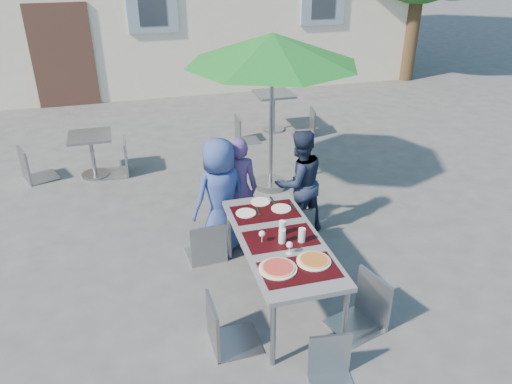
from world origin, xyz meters
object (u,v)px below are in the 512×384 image
object	(u,v)px
child_1	(238,188)
chair_5	(335,339)
cafe_table_1	(274,105)
patio_umbrella	(272,50)
bg_chair_l_0	(27,144)
bg_chair_l_1	(243,114)
dining_table	(280,243)
child_2	(299,182)
bg_chair_r_0	(116,137)
chair_2	(299,203)
chair_3	(223,296)
pizza_near_left	(278,268)
chair_0	(205,218)
chair_4	(369,274)
chair_1	(265,217)
child_0	(220,196)
cafe_table_0	(92,149)
bg_chair_r_1	(308,107)
pizza_near_right	(314,260)

from	to	relation	value
child_1	chair_5	size ratio (longest dim) A/B	1.59
cafe_table_1	patio_umbrella	bearing A→B (deg)	-108.30
bg_chair_l_0	bg_chair_l_1	distance (m)	3.65
dining_table	patio_umbrella	bearing A→B (deg)	75.04
child_2	patio_umbrella	size ratio (longest dim) A/B	0.57
chair_5	bg_chair_l_0	xyz separation A→B (m)	(-2.93, 4.98, 0.12)
cafe_table_1	child_1	bearing A→B (deg)	-113.78
bg_chair_l_0	bg_chair_r_0	xyz separation A→B (m)	(1.32, -0.11, 0.02)
chair_2	bg_chair_l_1	bearing A→B (deg)	87.49
chair_3	cafe_table_1	distance (m)	5.86
pizza_near_left	bg_chair_l_0	bearing A→B (deg)	121.86
patio_umbrella	bg_chair_l_1	size ratio (longest dim) A/B	2.66
chair_5	cafe_table_1	xyz separation A→B (m)	(1.38, 6.12, 0.03)
chair_2	bg_chair_l_1	distance (m)	3.41
pizza_near_left	cafe_table_1	world-z (taller)	pizza_near_left
chair_0	bg_chair_l_1	xyz separation A→B (m)	(1.35, 3.58, -0.04)
chair_0	chair_4	xyz separation A→B (m)	(1.29, -1.50, 0.03)
patio_umbrella	chair_1	bearing A→B (deg)	-109.10
pizza_near_left	chair_5	size ratio (longest dim) A/B	0.41
bg_chair_r_0	bg_chair_l_1	bearing A→B (deg)	19.80
chair_0	chair_3	world-z (taller)	chair_3
child_1	bg_chair_l_1	size ratio (longest dim) A/B	1.47
chair_3	patio_umbrella	xyz separation A→B (m)	(1.39, 3.07, 1.48)
dining_table	chair_0	size ratio (longest dim) A/B	1.89
chair_2	bg_chair_r_0	world-z (taller)	bg_chair_r_0
chair_0	chair_5	world-z (taller)	chair_0
child_0	child_2	distance (m)	1.04
pizza_near_left	chair_5	xyz separation A→B (m)	(0.27, -0.70, -0.28)
chair_0	cafe_table_0	bearing A→B (deg)	115.16
bg_chair_r_1	pizza_near_right	bearing A→B (deg)	-110.34
pizza_near_right	chair_4	xyz separation A→B (m)	(0.52, -0.13, -0.17)
chair_0	patio_umbrella	size ratio (longest dim) A/B	0.40
cafe_table_1	dining_table	bearing A→B (deg)	-106.58
child_1	bg_chair_r_1	bearing A→B (deg)	-111.29
child_2	bg_chair_r_0	distance (m)	3.25
pizza_near_left	child_2	xyz separation A→B (m)	(0.84, 1.75, -0.08)
child_0	chair_0	bearing A→B (deg)	24.00
bg_chair_l_0	child_1	bearing A→B (deg)	-41.98
dining_table	bg_chair_l_0	world-z (taller)	bg_chair_l_0
pizza_near_left	bg_chair_r_0	size ratio (longest dim) A/B	0.33
pizza_near_right	child_1	xyz separation A→B (m)	(-0.29, 1.80, -0.09)
bg_chair_l_0	patio_umbrella	bearing A→B (deg)	-19.30
chair_1	child_0	bearing A→B (deg)	149.32
bg_chair_r_0	child_1	bearing A→B (deg)	-59.04
chair_1	bg_chair_r_1	bearing A→B (deg)	62.30
child_1	dining_table	bearing A→B (deg)	107.54
dining_table	cafe_table_1	bearing A→B (deg)	73.42
chair_5	patio_umbrella	distance (m)	4.11
patio_umbrella	bg_chair_r_1	distance (m)	2.82
chair_3	chair_2	bearing A→B (deg)	50.94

